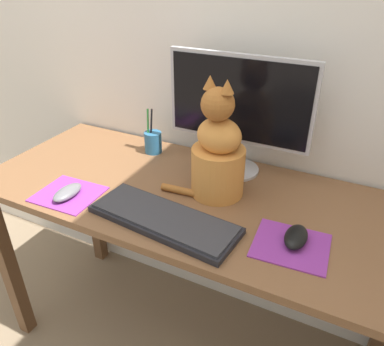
{
  "coord_description": "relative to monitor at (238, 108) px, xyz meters",
  "views": [
    {
      "loc": [
        0.45,
        -0.91,
        1.41
      ],
      "look_at": [
        0.03,
        -0.07,
        0.87
      ],
      "focal_mm": 35.0,
      "sensor_mm": 36.0,
      "label": 1
    }
  ],
  "objects": [
    {
      "name": "cat",
      "position": [
        -0.0,
        -0.16,
        -0.09
      ],
      "size": [
        0.27,
        0.21,
        0.38
      ],
      "rotation": [
        0.0,
        0.0,
        -0.28
      ],
      "color": "#D6893D",
      "rests_on": "desk"
    },
    {
      "name": "wall_back",
      "position": [
        -0.07,
        0.13,
        0.26
      ],
      "size": [
        7.0,
        0.04,
        2.5
      ],
      "color": "silver",
      "rests_on": "ground_plane"
    },
    {
      "name": "computer_mouse_left",
      "position": [
        -0.41,
        -0.4,
        -0.21
      ],
      "size": [
        0.06,
        0.11,
        0.03
      ],
      "color": "slate",
      "rests_on": "mousepad_left"
    },
    {
      "name": "monitor",
      "position": [
        0.0,
        0.0,
        0.0
      ],
      "size": [
        0.49,
        0.17,
        0.41
      ],
      "color": "#B2B2B7",
      "rests_on": "desk"
    },
    {
      "name": "desk",
      "position": [
        -0.07,
        -0.2,
        -0.34
      ],
      "size": [
        1.44,
        0.59,
        0.76
      ],
      "color": "brown",
      "rests_on": "ground_plane"
    },
    {
      "name": "computer_mouse_right",
      "position": [
        0.28,
        -0.3,
        -0.21
      ],
      "size": [
        0.06,
        0.11,
        0.03
      ],
      "color": "black",
      "rests_on": "mousepad_right"
    },
    {
      "name": "ground_plane",
      "position": [
        -0.07,
        -0.2,
        -0.99
      ],
      "size": [
        12.0,
        12.0,
        0.0
      ],
      "primitive_type": "plane",
      "color": "#847056"
    },
    {
      "name": "keyboard",
      "position": [
        -0.07,
        -0.37,
        -0.22
      ],
      "size": [
        0.46,
        0.2,
        0.02
      ],
      "rotation": [
        0.0,
        0.0,
        -0.1
      ],
      "color": "black",
      "rests_on": "desk"
    },
    {
      "name": "pen_cup",
      "position": [
        -0.34,
        -0.0,
        -0.19
      ],
      "size": [
        0.07,
        0.07,
        0.17
      ],
      "color": "#286089",
      "rests_on": "desk"
    },
    {
      "name": "mousepad_right",
      "position": [
        0.28,
        -0.31,
        -0.23
      ],
      "size": [
        0.2,
        0.18,
        0.0
      ],
      "rotation": [
        0.0,
        0.0,
        0.06
      ],
      "color": "purple",
      "rests_on": "desk"
    },
    {
      "name": "mousepad_left",
      "position": [
        -0.42,
        -0.39,
        -0.23
      ],
      "size": [
        0.2,
        0.18,
        0.0
      ],
      "rotation": [
        0.0,
        0.0,
        0.04
      ],
      "color": "purple",
      "rests_on": "desk"
    }
  ]
}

